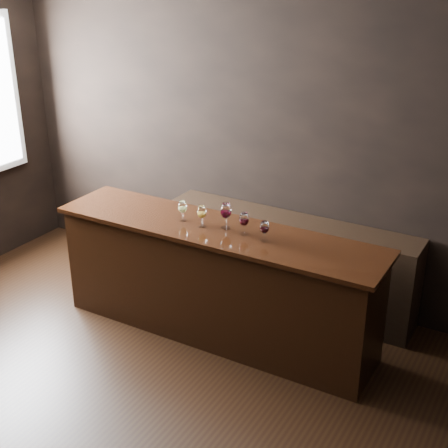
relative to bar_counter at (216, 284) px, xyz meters
The scene contains 10 objects.
ground 1.38m from the bar_counter, 104.96° to the right, with size 5.00×5.00×0.00m, color black.
room_shell 1.84m from the bar_counter, 116.47° to the right, with size 5.02×4.52×2.81m.
bar_counter is the anchor object (origin of this frame).
bar_top 0.50m from the bar_counter, ahead, with size 2.86×0.66×0.04m, color black.
back_bar_shelf 0.84m from the bar_counter, 68.14° to the left, with size 2.39×0.40×0.86m, color black.
glass_white 0.71m from the bar_counter, behind, with size 0.07×0.07×0.17m.
glass_amber 0.65m from the bar_counter, 164.88° to the right, with size 0.08×0.08×0.18m.
glass_red_a 0.67m from the bar_counter, 28.06° to the left, with size 0.09×0.09×0.22m.
glass_red_b 0.69m from the bar_counter, ahead, with size 0.08×0.08×0.18m.
glass_red_c 0.78m from the bar_counter, ahead, with size 0.07×0.07×0.17m.
Camera 1 is at (2.73, -2.73, 3.06)m, focal length 50.00 mm.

